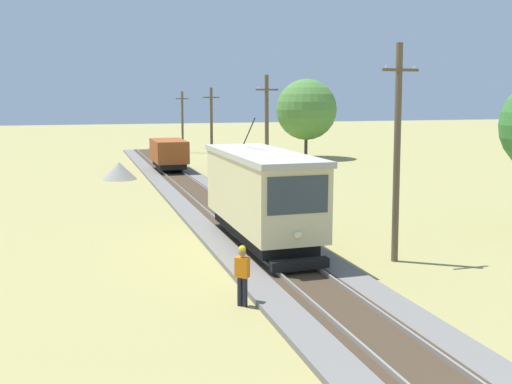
{
  "coord_description": "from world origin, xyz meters",
  "views": [
    {
      "loc": [
        -6.69,
        -5.39,
        5.87
      ],
      "look_at": [
        0.65,
        18.49,
        1.78
      ],
      "focal_mm": 40.25,
      "sensor_mm": 36.0,
      "label": 1
    }
  ],
  "objects_px": {
    "utility_pole_far": "(211,127)",
    "track_worker": "(242,273)",
    "utility_pole_mid": "(267,134)",
    "utility_pole_distant": "(182,121)",
    "gravel_pile": "(119,171)",
    "red_tram": "(261,193)",
    "freight_car": "(169,153)",
    "tree_right_near": "(306,110)",
    "utility_pole_near_tram": "(397,152)"
  },
  "relations": [
    {
      "from": "freight_car",
      "to": "utility_pole_distant",
      "type": "relative_size",
      "value": 0.79
    },
    {
      "from": "utility_pole_near_tram",
      "to": "track_worker",
      "type": "height_order",
      "value": "utility_pole_near_tram"
    },
    {
      "from": "red_tram",
      "to": "tree_right_near",
      "type": "distance_m",
      "value": 35.09
    },
    {
      "from": "utility_pole_near_tram",
      "to": "utility_pole_mid",
      "type": "bearing_deg",
      "value": 90.0
    },
    {
      "from": "red_tram",
      "to": "track_worker",
      "type": "relative_size",
      "value": 4.79
    },
    {
      "from": "utility_pole_far",
      "to": "utility_pole_mid",
      "type": "bearing_deg",
      "value": -90.0
    },
    {
      "from": "gravel_pile",
      "to": "utility_pole_near_tram",
      "type": "bearing_deg",
      "value": -71.8
    },
    {
      "from": "utility_pole_far",
      "to": "gravel_pile",
      "type": "distance_m",
      "value": 10.1
    },
    {
      "from": "utility_pole_mid",
      "to": "red_tram",
      "type": "bearing_deg",
      "value": -109.17
    },
    {
      "from": "utility_pole_mid",
      "to": "tree_right_near",
      "type": "xyz_separation_m",
      "value": [
        10.65,
        20.0,
        1.05
      ]
    },
    {
      "from": "utility_pole_distant",
      "to": "utility_pole_near_tram",
      "type": "bearing_deg",
      "value": -90.0
    },
    {
      "from": "red_tram",
      "to": "utility_pole_distant",
      "type": "relative_size",
      "value": 1.29
    },
    {
      "from": "freight_car",
      "to": "tree_right_near",
      "type": "xyz_separation_m",
      "value": [
        14.73,
        7.57,
        3.22
      ]
    },
    {
      "from": "utility_pole_far",
      "to": "track_worker",
      "type": "bearing_deg",
      "value": -101.26
    },
    {
      "from": "utility_pole_mid",
      "to": "track_worker",
      "type": "height_order",
      "value": "utility_pole_mid"
    },
    {
      "from": "utility_pole_far",
      "to": "tree_right_near",
      "type": "relative_size",
      "value": 0.87
    },
    {
      "from": "gravel_pile",
      "to": "track_worker",
      "type": "distance_m",
      "value": 27.65
    },
    {
      "from": "freight_car",
      "to": "track_worker",
      "type": "relative_size",
      "value": 2.91
    },
    {
      "from": "track_worker",
      "to": "utility_pole_far",
      "type": "bearing_deg",
      "value": 30.43
    },
    {
      "from": "gravel_pile",
      "to": "track_worker",
      "type": "bearing_deg",
      "value": -86.73
    },
    {
      "from": "utility_pole_near_tram",
      "to": "utility_pole_distant",
      "type": "relative_size",
      "value": 1.18
    },
    {
      "from": "utility_pole_distant",
      "to": "gravel_pile",
      "type": "relative_size",
      "value": 2.59
    },
    {
      "from": "utility_pole_far",
      "to": "red_tram",
      "type": "bearing_deg",
      "value": -98.64
    },
    {
      "from": "utility_pole_mid",
      "to": "utility_pole_far",
      "type": "xyz_separation_m",
      "value": [
        0.0,
        15.12,
        -0.24
      ]
    },
    {
      "from": "utility_pole_mid",
      "to": "utility_pole_distant",
      "type": "xyz_separation_m",
      "value": [
        -0.0,
        29.48,
        -0.32
      ]
    },
    {
      "from": "freight_car",
      "to": "utility_pole_mid",
      "type": "bearing_deg",
      "value": -71.8
    },
    {
      "from": "utility_pole_mid",
      "to": "utility_pole_distant",
      "type": "bearing_deg",
      "value": 90.0
    },
    {
      "from": "red_tram",
      "to": "utility_pole_near_tram",
      "type": "height_order",
      "value": "utility_pole_near_tram"
    },
    {
      "from": "red_tram",
      "to": "gravel_pile",
      "type": "height_order",
      "value": "red_tram"
    },
    {
      "from": "red_tram",
      "to": "utility_pole_distant",
      "type": "bearing_deg",
      "value": 84.34
    },
    {
      "from": "track_worker",
      "to": "tree_right_near",
      "type": "xyz_separation_m",
      "value": [
        17.2,
        37.78,
        3.79
      ]
    },
    {
      "from": "freight_car",
      "to": "utility_pole_mid",
      "type": "height_order",
      "value": "utility_pole_mid"
    },
    {
      "from": "red_tram",
      "to": "utility_pole_far",
      "type": "bearing_deg",
      "value": 81.36
    },
    {
      "from": "freight_car",
      "to": "utility_pole_far",
      "type": "bearing_deg",
      "value": 33.39
    },
    {
      "from": "tree_right_near",
      "to": "red_tram",
      "type": "bearing_deg",
      "value": -114.89
    },
    {
      "from": "freight_car",
      "to": "gravel_pile",
      "type": "distance_m",
      "value": 4.89
    },
    {
      "from": "tree_right_near",
      "to": "utility_pole_far",
      "type": "bearing_deg",
      "value": -155.38
    },
    {
      "from": "utility_pole_far",
      "to": "track_worker",
      "type": "height_order",
      "value": "utility_pole_far"
    },
    {
      "from": "freight_car",
      "to": "utility_pole_near_tram",
      "type": "height_order",
      "value": "utility_pole_near_tram"
    },
    {
      "from": "red_tram",
      "to": "track_worker",
      "type": "distance_m",
      "value": 6.62
    },
    {
      "from": "red_tram",
      "to": "utility_pole_far",
      "type": "relative_size",
      "value": 1.26
    },
    {
      "from": "utility_pole_mid",
      "to": "utility_pole_far",
      "type": "bearing_deg",
      "value": 90.0
    },
    {
      "from": "red_tram",
      "to": "gravel_pile",
      "type": "distance_m",
      "value": 22.01
    },
    {
      "from": "utility_pole_distant",
      "to": "tree_right_near",
      "type": "relative_size",
      "value": 0.85
    },
    {
      "from": "utility_pole_far",
      "to": "utility_pole_distant",
      "type": "height_order",
      "value": "utility_pole_far"
    },
    {
      "from": "red_tram",
      "to": "tree_right_near",
      "type": "xyz_separation_m",
      "value": [
        14.73,
        31.75,
        2.58
      ]
    },
    {
      "from": "freight_car",
      "to": "gravel_pile",
      "type": "height_order",
      "value": "freight_car"
    },
    {
      "from": "tree_right_near",
      "to": "utility_pole_distant",
      "type": "bearing_deg",
      "value": 138.33
    },
    {
      "from": "freight_car",
      "to": "track_worker",
      "type": "distance_m",
      "value": 30.31
    },
    {
      "from": "tree_right_near",
      "to": "utility_pole_near_tram",
      "type": "bearing_deg",
      "value": -106.97
    }
  ]
}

